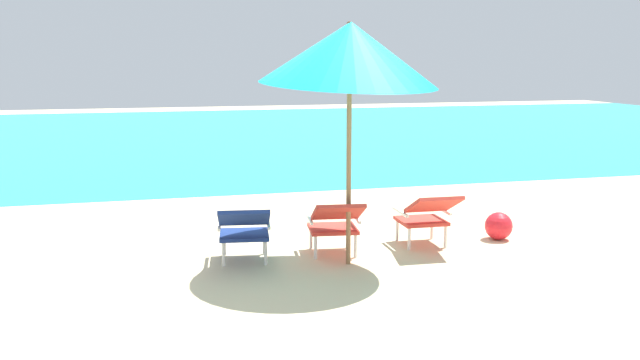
{
  "coord_description": "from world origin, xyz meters",
  "views": [
    {
      "loc": [
        -2.06,
        -7.26,
        2.17
      ],
      "look_at": [
        0.0,
        0.56,
        0.75
      ],
      "focal_mm": 39.63,
      "sensor_mm": 36.0,
      "label": 1
    }
  ],
  "objects_px": {
    "lounge_chair_center": "(335,221)",
    "beach_ball": "(499,226)",
    "lounge_chair_right": "(427,214)",
    "lounge_chair_left": "(244,227)",
    "beach_umbrella_center": "(350,53)"
  },
  "relations": [
    {
      "from": "lounge_chair_center",
      "to": "beach_ball",
      "type": "bearing_deg",
      "value": 6.53
    },
    {
      "from": "lounge_chair_center",
      "to": "lounge_chair_right",
      "type": "xyz_separation_m",
      "value": [
        1.12,
        0.1,
        0.0
      ]
    },
    {
      "from": "lounge_chair_right",
      "to": "beach_ball",
      "type": "distance_m",
      "value": 1.03
    },
    {
      "from": "lounge_chair_left",
      "to": "beach_ball",
      "type": "distance_m",
      "value": 3.13
    },
    {
      "from": "lounge_chair_left",
      "to": "beach_ball",
      "type": "relative_size",
      "value": 2.84
    },
    {
      "from": "lounge_chair_left",
      "to": "beach_umbrella_center",
      "type": "relative_size",
      "value": 0.37
    },
    {
      "from": "beach_ball",
      "to": "beach_umbrella_center",
      "type": "bearing_deg",
      "value": -165.88
    },
    {
      "from": "lounge_chair_center",
      "to": "beach_umbrella_center",
      "type": "bearing_deg",
      "value": -76.3
    },
    {
      "from": "lounge_chair_left",
      "to": "beach_umbrella_center",
      "type": "xyz_separation_m",
      "value": [
        1.06,
        -0.25,
        1.79
      ]
    },
    {
      "from": "beach_ball",
      "to": "lounge_chair_center",
      "type": "bearing_deg",
      "value": -173.47
    },
    {
      "from": "lounge_chair_right",
      "to": "beach_umbrella_center",
      "type": "distance_m",
      "value": 2.11
    },
    {
      "from": "lounge_chair_left",
      "to": "lounge_chair_center",
      "type": "height_order",
      "value": "same"
    },
    {
      "from": "lounge_chair_center",
      "to": "beach_umbrella_center",
      "type": "distance_m",
      "value": 1.82
    },
    {
      "from": "beach_ball",
      "to": "lounge_chair_left",
      "type": "bearing_deg",
      "value": -175.17
    },
    {
      "from": "lounge_chair_left",
      "to": "lounge_chair_center",
      "type": "xyz_separation_m",
      "value": [
        1.0,
        0.02,
        0.0
      ]
    }
  ]
}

